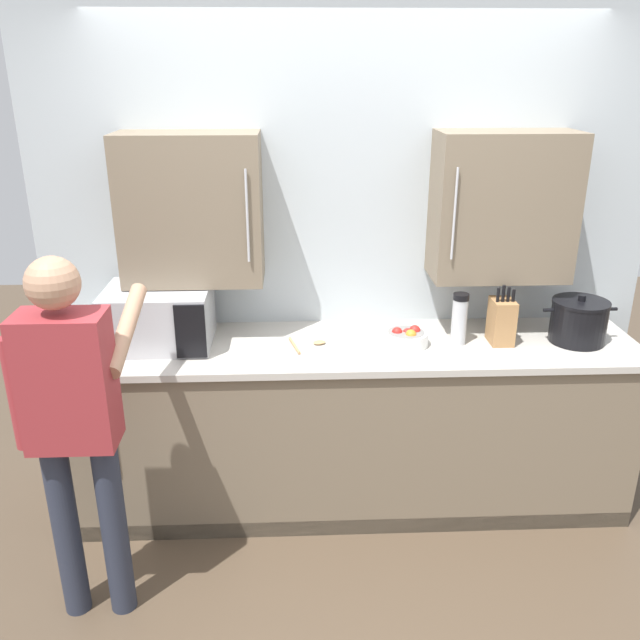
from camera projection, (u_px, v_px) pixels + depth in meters
The scene contains 10 objects.
ground_plane at pixel (360, 599), 2.97m from camera, with size 9.43×9.43×0.00m, color #4C3D2D.
back_wall_tiled at pixel (345, 239), 3.47m from camera, with size 3.23×0.44×2.64m.
counter_unit at pixel (348, 424), 3.50m from camera, with size 2.94×0.67×0.93m.
microwave_oven at pixel (153, 317), 3.28m from camera, with size 0.64×0.77×0.29m.
knife_block at pixel (502, 321), 3.31m from camera, with size 0.11×0.15×0.31m.
fruit_bowl at pixel (406, 337), 3.31m from camera, with size 0.22×0.22×0.10m.
wooden_spoon at pixel (308, 344), 3.31m from camera, with size 0.19×0.20×0.02m.
stock_pot at pixel (579, 321), 3.33m from camera, with size 0.37×0.28×0.25m.
thermos_flask at pixel (459, 319), 3.29m from camera, with size 0.08×0.08×0.27m.
person_figure at pixel (73, 415), 2.59m from camera, with size 0.47×0.58×1.61m.
Camera 1 is at (-0.28, -2.31, 2.25)m, focal length 37.03 mm.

